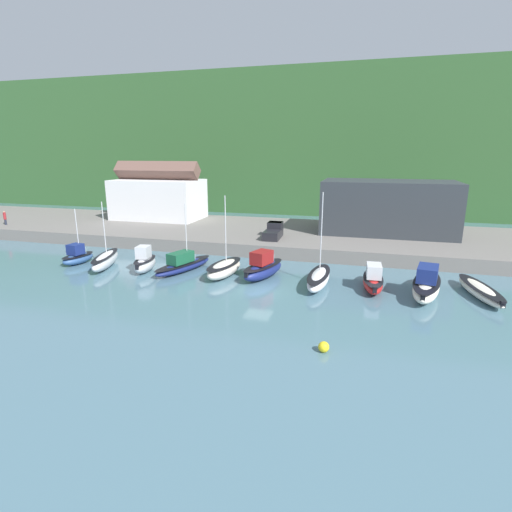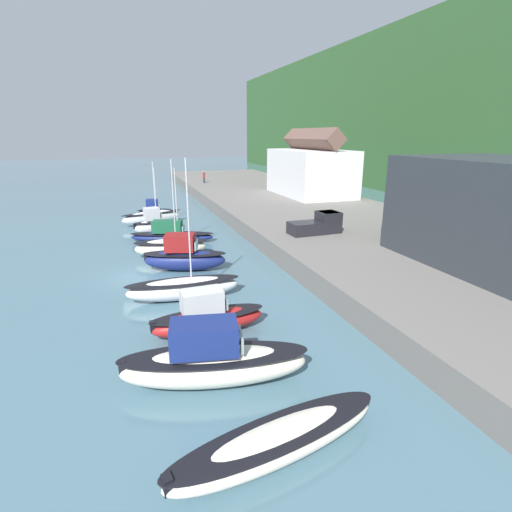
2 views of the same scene
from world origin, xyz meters
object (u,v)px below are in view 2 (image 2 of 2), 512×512
Objects in this scene: moored_boat_5 at (184,257)px; person_on_quay at (204,177)px; moored_boat_8 at (213,361)px; moored_boat_0 at (154,211)px; moored_boat_2 at (154,224)px; moored_boat_7 at (207,317)px; moored_boat_1 at (152,217)px; moored_boat_9 at (278,441)px; moored_boat_6 at (183,288)px; moored_boat_3 at (171,234)px; moored_boat_4 at (171,247)px; pickup_truck_0 at (319,224)px.

moored_boat_5 is 3.18× the size of person_on_quay.
person_on_quay is (-59.51, 11.74, 1.65)m from moored_boat_8.
moored_boat_0 reaches higher than moored_boat_5.
moored_boat_2 reaches higher than moored_boat_7.
moored_boat_1 reaches higher than moored_boat_9.
moored_boat_1 is 1.18× the size of moored_boat_7.
moored_boat_6 is at bearing 6.10° from moored_boat_0.
moored_boat_0 reaches higher than moored_boat_8.
moored_boat_3 is 1.25× the size of moored_boat_5.
moored_boat_3 reaches higher than person_on_quay.
person_on_quay is (-22.05, 11.04, 1.86)m from moored_boat_0.
moored_boat_7 is at bearing 7.69° from moored_boat_6.
moored_boat_6 reaches higher than moored_boat_8.
moored_boat_0 is at bearing -159.91° from moored_boat_3.
moored_boat_7 is (32.89, 0.00, 0.04)m from moored_boat_0.
moored_boat_0 is at bearing -172.55° from moored_boat_4.
moored_boat_9 is (9.23, 0.44, -0.33)m from moored_boat_7.
moored_boat_8 is (28.26, 0.04, -0.01)m from moored_boat_2.
moored_boat_1 is 38.00m from moored_boat_9.
moored_boat_1 reaches higher than moored_boat_3.
moored_boat_4 is at bearing -101.54° from pickup_truck_0.
person_on_quay is (-35.11, 10.48, 1.94)m from moored_boat_3.
moored_boat_6 reaches higher than moored_boat_4.
moored_boat_6 is 1.42× the size of moored_boat_7.
person_on_quay is at bearing 172.23° from moored_boat_4.
moored_boat_9 is 1.74× the size of pickup_truck_0.
moored_boat_2 is at bearing 170.68° from moored_boat_9.
moored_boat_8 is (4.57, -0.71, 0.17)m from moored_boat_7.
pickup_truck_0 is at bearing 138.66° from moored_boat_9.
moored_boat_4 is (4.99, -0.64, 0.07)m from moored_boat_3.
person_on_quay is at bearing 139.29° from moored_boat_1.
person_on_quay is (-49.90, 11.53, 1.95)m from moored_boat_6.
moored_boat_2 is at bearing -20.67° from person_on_quay.
moored_boat_6 is at bearing 172.36° from moored_boat_9.
moored_boat_0 is 1.37× the size of moored_boat_2.
pickup_truck_0 is (16.09, 13.63, 1.56)m from moored_boat_1.
pickup_truck_0 is (-17.23, 13.76, 1.37)m from moored_boat_8.
moored_boat_3 is at bearing 9.55° from moored_boat_0.
moored_boat_1 is at bearing -141.89° from pickup_truck_0.
pickup_truck_0 is (-12.66, 13.06, 1.54)m from moored_boat_7.
moored_boat_3 is at bearing 175.59° from moored_boat_7.
moored_boat_1 reaches higher than moored_boat_8.
moored_boat_1 is 17.96m from moored_boat_5.
moored_boat_9 is (24.06, 0.53, -0.28)m from moored_boat_4.
moored_boat_1 is 5.07m from moored_boat_2.
moored_boat_5 is at bearing 174.79° from moored_boat_7.
pickup_truck_0 is at bearing 77.86° from moored_boat_3.
moored_boat_3 is at bearing -9.63° from moored_boat_1.
moored_boat_4 reaches higher than pickup_truck_0.
moored_boat_9 is (32.92, 1.19, -0.50)m from moored_boat_2.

